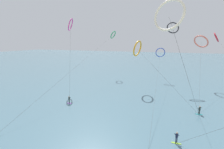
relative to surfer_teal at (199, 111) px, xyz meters
The scene contains 12 objects.
sea_water 80.98m from the surfer_teal, 101.14° to the left, with size 400.00×200.00×0.08m, color slate.
surfer_teal is the anchor object (origin of this frame).
surfer_lime 11.95m from the surfer_teal, 110.18° to the right, with size 1.40×0.72×1.70m.
surfer_violet 26.80m from the surfer_teal, behind, with size 1.40×0.71×1.70m.
kite_ivory 18.67m from the surfer_teal, 149.93° to the right, with size 9.28×5.68×20.58m.
kite_magenta 39.30m from the surfer_teal, 165.18° to the left, with size 8.77×14.84×20.27m.
kite_emerald 43.21m from the surfer_teal, 134.33° to the left, with size 2.06×51.10×17.71m.
kite_crimson 32.02m from the surfer_teal, 76.34° to the left, with size 3.03×49.61×16.44m.
kite_amber 22.70m from the surfer_teal, 138.97° to the left, with size 16.22×15.46×14.00m.
kite_charcoal 26.69m from the surfer_teal, 107.27° to the left, with size 8.10×21.12×19.33m.
kite_cobalt 29.97m from the surfer_teal, 110.15° to the left, with size 4.13×42.45×11.51m.
kite_coral 26.68m from the surfer_teal, 85.08° to the left, with size 5.16×25.74×15.58m.
Camera 1 is at (10.45, -8.62, 13.83)m, focal length 26.53 mm.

